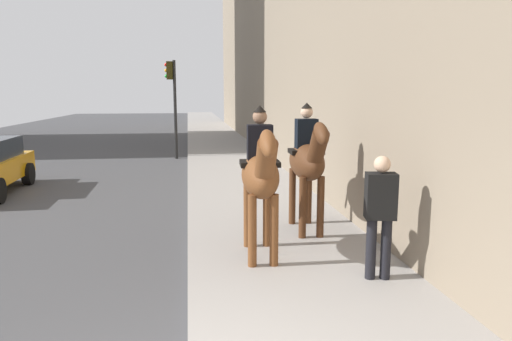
{
  "coord_description": "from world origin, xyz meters",
  "views": [
    {
      "loc": [
        -3.29,
        -0.06,
        2.63
      ],
      "look_at": [
        4.0,
        -1.13,
        1.4
      ],
      "focal_mm": 32.45,
      "sensor_mm": 36.0,
      "label": 1
    }
  ],
  "objects_px": {
    "mounted_horse_far": "(307,160)",
    "pedestrian_greeting": "(380,209)",
    "mounted_horse_near": "(261,174)",
    "traffic_light_near_curb": "(173,93)"
  },
  "relations": [
    {
      "from": "mounted_horse_far",
      "to": "pedestrian_greeting",
      "type": "distance_m",
      "value": 2.36
    },
    {
      "from": "mounted_horse_near",
      "to": "traffic_light_near_curb",
      "type": "relative_size",
      "value": 0.59
    },
    {
      "from": "mounted_horse_near",
      "to": "mounted_horse_far",
      "type": "distance_m",
      "value": 1.61
    },
    {
      "from": "pedestrian_greeting",
      "to": "traffic_light_near_curb",
      "type": "height_order",
      "value": "traffic_light_near_curb"
    },
    {
      "from": "mounted_horse_near",
      "to": "mounted_horse_far",
      "type": "relative_size",
      "value": 0.99
    },
    {
      "from": "mounted_horse_far",
      "to": "traffic_light_near_curb",
      "type": "xyz_separation_m",
      "value": [
        10.94,
        2.7,
        1.18
      ]
    },
    {
      "from": "mounted_horse_near",
      "to": "pedestrian_greeting",
      "type": "relative_size",
      "value": 1.37
    },
    {
      "from": "mounted_horse_near",
      "to": "traffic_light_near_curb",
      "type": "height_order",
      "value": "traffic_light_near_curb"
    },
    {
      "from": "mounted_horse_far",
      "to": "traffic_light_near_curb",
      "type": "height_order",
      "value": "traffic_light_near_curb"
    },
    {
      "from": "mounted_horse_far",
      "to": "pedestrian_greeting",
      "type": "relative_size",
      "value": 1.38
    }
  ]
}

